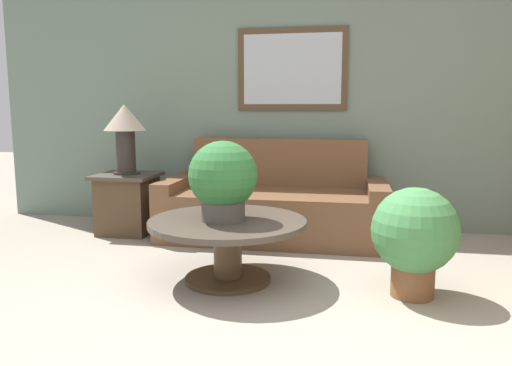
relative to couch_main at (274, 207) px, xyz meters
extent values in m
plane|color=gray|center=(0.40, -2.24, -0.29)|extent=(20.00, 20.00, 0.00)
cube|color=slate|center=(0.40, 0.52, 1.01)|extent=(6.91, 0.06, 2.60)
cube|color=#4C3823|center=(0.10, 0.48, 1.29)|extent=(1.08, 0.03, 0.80)
cube|color=#B2BCC6|center=(0.10, 0.47, 1.29)|extent=(0.96, 0.01, 0.68)
cube|color=brown|center=(0.00, -0.05, -0.07)|extent=(1.69, 0.90, 0.44)
cube|color=brown|center=(0.00, 0.32, 0.39)|extent=(1.69, 0.16, 0.46)
cube|color=brown|center=(-0.94, -0.05, -0.02)|extent=(0.18, 0.90, 0.54)
cube|color=brown|center=(0.94, -0.05, -0.02)|extent=(0.18, 0.90, 0.54)
cylinder|color=#4C3823|center=(-0.14, -1.25, -0.27)|extent=(0.60, 0.60, 0.03)
cylinder|color=#4C3823|center=(-0.14, -1.25, -0.07)|extent=(0.20, 0.20, 0.37)
cylinder|color=#473D33|center=(-0.14, -1.25, 0.13)|extent=(1.09, 1.09, 0.04)
cube|color=#4C3823|center=(-1.42, -0.09, -0.02)|extent=(0.48, 0.48, 0.54)
cube|color=#473D33|center=(-1.42, -0.09, 0.27)|extent=(0.57, 0.57, 0.03)
cylinder|color=#2D2823|center=(-1.42, -0.09, 0.30)|extent=(0.26, 0.26, 0.02)
cylinder|color=#2D2823|center=(-1.42, -0.09, 0.50)|extent=(0.18, 0.18, 0.40)
cone|color=gray|center=(-1.42, -0.09, 0.83)|extent=(0.40, 0.40, 0.25)
cylinder|color=#4C4742|center=(-0.16, -1.28, 0.22)|extent=(0.30, 0.30, 0.13)
sphere|color=#2D6B33|center=(-0.16, -1.28, 0.46)|extent=(0.47, 0.47, 0.47)
cylinder|color=brown|center=(1.10, -1.31, -0.17)|extent=(0.27, 0.27, 0.23)
sphere|color=#428447|center=(1.10, -1.31, 0.15)|extent=(0.55, 0.55, 0.55)
camera|label=1|loc=(0.69, -4.52, 0.91)|focal=35.00mm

